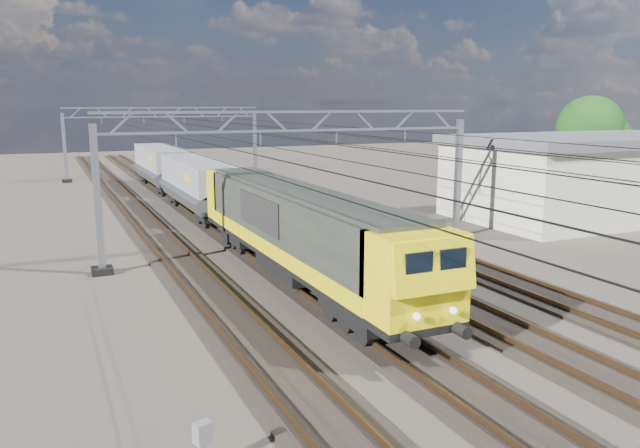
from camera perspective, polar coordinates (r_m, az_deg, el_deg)
name	(u,v)px	position (r m, az deg, el deg)	size (l,w,h in m)	color
ground	(334,273)	(27.98, 1.30, -4.46)	(160.00, 160.00, 0.00)	black
track_outer_west	(202,287)	(26.06, -10.77, -5.66)	(2.60, 140.00, 0.30)	black
track_loco	(293,276)	(27.20, -2.52, -4.77)	(2.60, 140.00, 0.30)	black
track_inner_east	(373,266)	(28.85, 4.90, -3.88)	(2.60, 140.00, 0.30)	black
track_outer_east	(446,258)	(30.93, 11.41, -3.04)	(2.60, 140.00, 0.30)	black
catenary_gantry_mid	(300,176)	(30.84, -1.86, 4.37)	(19.90, 0.90, 7.11)	#9A9EA8
catenary_gantry_far	(165,139)	(65.50, -13.97, 7.53)	(19.90, 0.90, 7.11)	#9A9EA8
overhead_wires	(272,135)	(34.42, -4.42, 8.11)	(12.03, 140.00, 0.53)	black
locomotive	(297,227)	(26.21, -2.15, -0.30)	(2.76, 21.10, 3.62)	black
hopper_wagon_lead	(199,182)	(42.96, -11.03, 3.78)	(3.38, 13.00, 3.25)	black
hopper_wagon_mid	(161,164)	(56.81, -14.32, 5.34)	(3.38, 13.00, 3.25)	black
trackside_cabinet	(203,435)	(13.60, -10.65, -18.40)	(0.42, 0.36, 1.07)	#9A9EA8
industrial_shed	(594,176)	(45.52, 23.73, 4.08)	(18.60, 10.60, 5.40)	silver
tree_far	(595,131)	(56.71, 23.82, 7.75)	(5.85, 5.45, 8.13)	#382919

